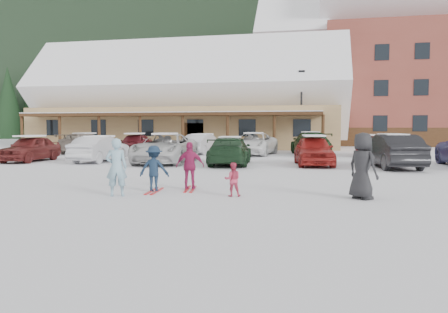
% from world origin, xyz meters
% --- Properties ---
extents(ground, '(160.00, 160.00, 0.00)m').
position_xyz_m(ground, '(0.00, 0.00, 0.00)').
color(ground, white).
rests_on(ground, ground).
extents(forested_hillside, '(300.00, 70.00, 38.00)m').
position_xyz_m(forested_hillside, '(0.00, 85.00, 19.00)').
color(forested_hillside, black).
rests_on(forested_hillside, ground).
extents(day_lodge, '(29.12, 12.50, 10.38)m').
position_xyz_m(day_lodge, '(-9.00, 27.96, 3.94)').
color(day_lodge, tan).
rests_on(day_lodge, ground).
extents(alpine_hotel, '(31.48, 14.01, 21.48)m').
position_xyz_m(alpine_hotel, '(14.27, 38.00, 8.63)').
color(alpine_hotel, brown).
rests_on(alpine_hotel, ground).
extents(lamp_post, '(0.50, 0.25, 6.46)m').
position_xyz_m(lamp_post, '(1.90, 24.03, 3.64)').
color(lamp_post, black).
rests_on(lamp_post, ground).
extents(conifer_0, '(4.40, 4.40, 10.20)m').
position_xyz_m(conifer_0, '(-26.00, 30.00, 5.69)').
color(conifer_0, black).
rests_on(conifer_0, ground).
extents(conifer_2, '(5.28, 5.28, 12.24)m').
position_xyz_m(conifer_2, '(-30.00, 42.00, 6.83)').
color(conifer_2, black).
rests_on(conifer_2, ground).
extents(conifer_3, '(3.96, 3.96, 9.18)m').
position_xyz_m(conifer_3, '(6.00, 44.00, 5.12)').
color(conifer_3, black).
rests_on(conifer_3, ground).
extents(adult_skier, '(0.68, 0.56, 1.62)m').
position_xyz_m(adult_skier, '(-2.31, -1.11, 0.81)').
color(adult_skier, '#84ADBF').
rests_on(adult_skier, ground).
extents(toddler_red, '(0.53, 0.46, 0.94)m').
position_xyz_m(toddler_red, '(0.86, -0.48, 0.47)').
color(toddler_red, '#C73957').
rests_on(toddler_red, ground).
extents(child_navy, '(0.94, 0.60, 1.37)m').
position_xyz_m(child_navy, '(-1.60, -0.08, 0.69)').
color(child_navy, '#15273D').
rests_on(child_navy, ground).
extents(skis_child_navy, '(0.35, 1.41, 0.03)m').
position_xyz_m(skis_child_navy, '(-1.60, -0.08, 0.01)').
color(skis_child_navy, red).
rests_on(skis_child_navy, ground).
extents(child_magenta, '(0.91, 0.50, 1.47)m').
position_xyz_m(child_magenta, '(-0.66, 0.53, 0.73)').
color(child_magenta, '#A42257').
rests_on(child_magenta, ground).
extents(skis_child_magenta, '(0.44, 1.41, 0.03)m').
position_xyz_m(skis_child_magenta, '(-0.66, 0.53, 0.01)').
color(skis_child_magenta, red).
rests_on(skis_child_magenta, ground).
extents(bystander_dark, '(1.01, 1.02, 1.78)m').
position_xyz_m(bystander_dark, '(4.32, -0.21, 0.89)').
color(bystander_dark, black).
rests_on(bystander_dark, ground).
extents(parked_car_0, '(1.87, 4.23, 1.42)m').
position_xyz_m(parked_car_0, '(-12.31, 9.01, 0.71)').
color(parked_car_0, maroon).
rests_on(parked_car_0, ground).
extents(parked_car_1, '(1.62, 4.30, 1.40)m').
position_xyz_m(parked_car_1, '(-8.40, 9.52, 0.70)').
color(parked_car_1, silver).
rests_on(parked_car_1, ground).
extents(parked_car_2, '(2.96, 5.78, 1.56)m').
position_xyz_m(parked_car_2, '(-4.66, 9.51, 0.78)').
color(parked_car_2, silver).
rests_on(parked_car_2, ground).
extents(parked_car_3, '(2.44, 5.01, 1.40)m').
position_xyz_m(parked_car_3, '(-1.12, 9.19, 0.70)').
color(parked_car_3, '#1D3B23').
rests_on(parked_car_3, ground).
extents(parked_car_4, '(2.26, 4.53, 1.48)m').
position_xyz_m(parked_car_4, '(2.99, 9.83, 0.74)').
color(parked_car_4, '#A5231F').
rests_on(parked_car_4, ground).
extents(parked_car_5, '(2.36, 4.95, 1.57)m').
position_xyz_m(parked_car_5, '(6.60, 9.19, 0.78)').
color(parked_car_5, black).
rests_on(parked_car_5, ground).
extents(parked_car_7, '(2.10, 5.00, 1.44)m').
position_xyz_m(parked_car_7, '(-13.16, 16.32, 0.72)').
color(parked_car_7, gray).
rests_on(parked_car_7, ground).
extents(parked_car_8, '(2.06, 4.35, 1.44)m').
position_xyz_m(parked_car_8, '(-9.33, 16.34, 0.72)').
color(parked_car_8, maroon).
rests_on(parked_car_8, ground).
extents(parked_car_9, '(2.09, 4.40, 1.39)m').
position_xyz_m(parked_car_9, '(-4.68, 17.35, 0.70)').
color(parked_car_9, silver).
rests_on(parked_car_9, ground).
extents(parked_car_10, '(2.99, 5.59, 1.49)m').
position_xyz_m(parked_car_10, '(-1.02, 16.99, 0.75)').
color(parked_car_10, white).
rests_on(parked_car_10, ground).
extents(parked_car_11, '(3.05, 5.65, 1.55)m').
position_xyz_m(parked_car_11, '(2.74, 17.59, 0.78)').
color(parked_car_11, '#173219').
rests_on(parked_car_11, ground).
extents(parked_car_12, '(1.69, 4.09, 1.39)m').
position_xyz_m(parked_car_12, '(6.55, 17.16, 0.69)').
color(parked_car_12, '#AC314C').
rests_on(parked_car_12, ground).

